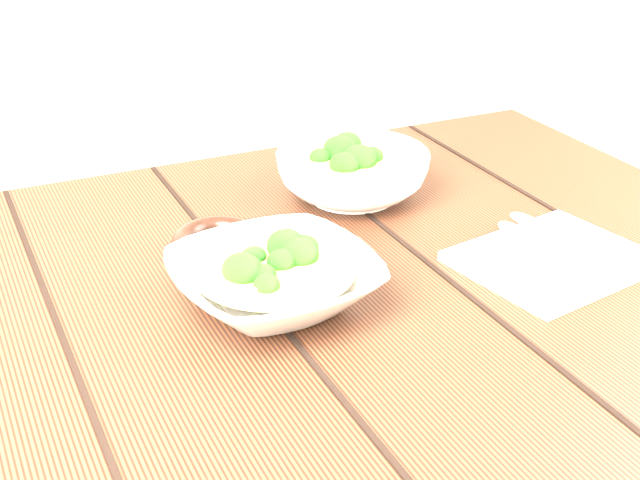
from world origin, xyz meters
TOP-DOWN VIEW (x-y plane):
  - table at (0.00, 0.00)m, footprint 1.20×0.80m
  - soup_bowl_front at (-0.01, -0.03)m, footprint 0.22×0.22m
  - soup_bowl_back at (0.19, 0.18)m, footprint 0.21×0.21m
  - trivet at (-0.02, 0.11)m, footprint 0.13×0.13m
  - napkin at (0.31, -0.08)m, footprint 0.22×0.19m
  - spoon_left at (0.30, -0.04)m, footprint 0.04×0.16m
  - spoon_right at (0.33, -0.03)m, footprint 0.03×0.16m

SIDE VIEW (x-z plane):
  - table at x=0.00m, z-range 0.26..1.01m
  - napkin at x=0.31m, z-range 0.75..0.76m
  - trivet at x=-0.02m, z-range 0.75..0.78m
  - spoon_left at x=0.30m, z-range 0.76..0.77m
  - spoon_right at x=0.33m, z-range 0.76..0.77m
  - soup_bowl_front at x=-0.01m, z-range 0.75..0.81m
  - soup_bowl_back at x=0.19m, z-range 0.75..0.82m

